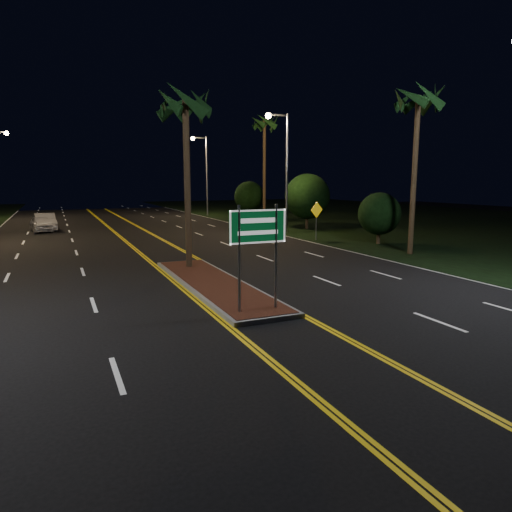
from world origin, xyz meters
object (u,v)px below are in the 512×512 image
streetlight_right_far (204,166)px  warning_sign (316,215)px  palm_right_near (418,100)px  shrub_near (379,214)px  car_far (45,221)px  palm_right_far (264,125)px  shrub_mid (307,196)px  shrub_far (249,197)px  highway_sign (258,236)px  car_near (41,222)px  median_island (214,284)px  palm_median (185,105)px  streetlight_right_mid (282,159)px

streetlight_right_far → warning_sign: size_ratio=3.42×
palm_right_near → shrub_near: (1.00, 4.00, -6.27)m
car_far → warning_sign: warning_sign is taller
warning_sign → palm_right_far: bearing=66.4°
shrub_near → shrub_mid: 10.04m
palm_right_near → shrub_far: size_ratio=2.35×
highway_sign → shrub_far: 35.96m
car_near → car_far: bearing=54.9°
shrub_far → palm_right_far: bearing=-99.5°
median_island → palm_right_near: palm_right_near is taller
palm_median → palm_right_far: palm_right_far is taller
median_island → streetlight_right_far: streetlight_right_far is taller
highway_sign → palm_right_near: 15.55m
shrub_far → car_near: bearing=-165.5°
car_near → median_island: bearing=-82.8°
palm_right_far → car_near: palm_right_far is taller
shrub_far → warning_sign: shrub_far is taller
palm_right_near → shrub_mid: 15.11m
highway_sign → palm_right_near: (12.50, 7.20, 5.81)m
streetlight_right_mid → car_near: 19.86m
warning_sign → median_island: bearing=-151.3°
palm_right_far → streetlight_right_far: bearing=100.3°
highway_sign → palm_right_far: bearing=64.8°
highway_sign → warning_sign: 18.03m
shrub_far → highway_sign: bearing=-112.6°
shrub_far → palm_median: bearing=-118.4°
highway_sign → warning_sign: highway_sign is taller
median_island → shrub_mid: 22.18m
highway_sign → warning_sign: (10.80, 14.42, -0.68)m
palm_right_far → shrub_mid: palm_right_far is taller
shrub_mid → highway_sign: bearing=-123.4°
palm_right_near → car_near: bearing=132.5°
palm_right_far → warning_sign: (-2.00, -12.78, -7.42)m
median_island → shrub_mid: size_ratio=2.22×
palm_right_near → shrub_near: palm_right_near is taller
palm_right_near → shrub_mid: size_ratio=2.01×
palm_median → car_far: 22.66m
palm_right_near → palm_median: bearing=177.7°
highway_sign → shrub_mid: size_ratio=0.69×
highway_sign → car_far: (-6.23, 28.52, -1.58)m
streetlight_right_mid → warning_sign: 6.20m
shrub_mid → palm_median: bearing=-136.0°
palm_right_near → shrub_near: 7.50m
streetlight_right_far → palm_median: size_ratio=1.08×
streetlight_right_far → car_near: streetlight_right_far is taller
shrub_mid → shrub_near: bearing=-92.9°
shrub_near → car_far: shrub_near is taller
shrub_mid → shrub_far: 12.01m
car_near → shrub_near: bearing=-48.1°
shrub_near → palm_right_far: bearing=92.5°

